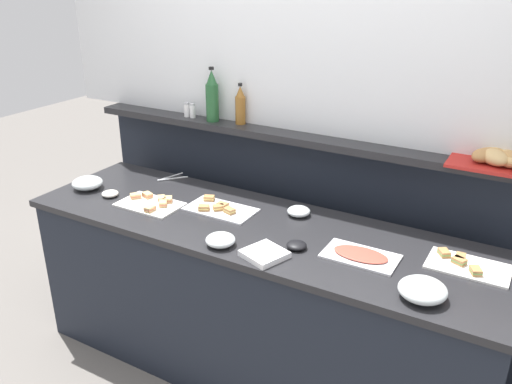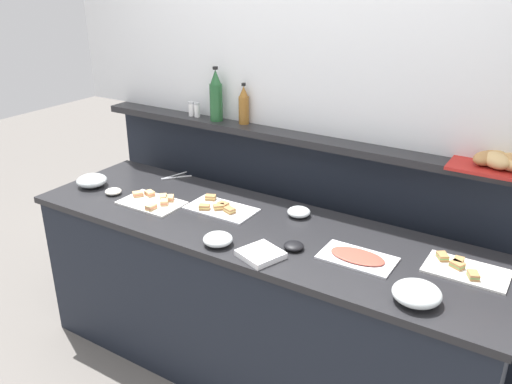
{
  "view_description": "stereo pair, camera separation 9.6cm",
  "coord_description": "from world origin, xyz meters",
  "px_view_note": "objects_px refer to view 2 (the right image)",
  "views": [
    {
      "loc": [
        1.19,
        -2.06,
        2.09
      ],
      "look_at": [
        -0.06,
        0.1,
        1.03
      ],
      "focal_mm": 37.31,
      "sensor_mm": 36.0,
      "label": 1
    },
    {
      "loc": [
        1.27,
        -2.01,
        2.09
      ],
      "look_at": [
        -0.06,
        0.1,
        1.03
      ],
      "focal_mm": 37.31,
      "sensor_mm": 36.0,
      "label": 2
    }
  ],
  "objects_px": {
    "vinegar_bottle_amber": "(244,106)",
    "bread_basket": "(506,163)",
    "glass_bowl_small": "(299,212)",
    "condiment_bowl_teal": "(294,246)",
    "glass_bowl_large": "(218,240)",
    "wine_bottle_green": "(216,97)",
    "sandwich_platter_front": "(220,208)",
    "cold_cuts_platter": "(357,257)",
    "salt_shaker": "(191,109)",
    "napkin_stack": "(261,254)",
    "sandwich_platter_side": "(153,201)",
    "glass_bowl_medium": "(92,181)",
    "serving_tongs": "(175,177)",
    "sandwich_platter_rear": "(464,269)",
    "glass_bowl_extra": "(417,294)",
    "condiment_bowl_dark": "(113,191)",
    "pepper_shaker": "(197,110)"
  },
  "relations": [
    {
      "from": "glass_bowl_medium",
      "to": "serving_tongs",
      "type": "distance_m",
      "value": 0.49
    },
    {
      "from": "cold_cuts_platter",
      "to": "glass_bowl_extra",
      "type": "xyz_separation_m",
      "value": [
        0.31,
        -0.18,
        0.03
      ]
    },
    {
      "from": "sandwich_platter_side",
      "to": "serving_tongs",
      "type": "distance_m",
      "value": 0.39
    },
    {
      "from": "sandwich_platter_side",
      "to": "condiment_bowl_teal",
      "type": "xyz_separation_m",
      "value": [
        0.89,
        -0.04,
        0.01
      ]
    },
    {
      "from": "serving_tongs",
      "to": "salt_shaker",
      "type": "relative_size",
      "value": 2.09
    },
    {
      "from": "pepper_shaker",
      "to": "serving_tongs",
      "type": "bearing_deg",
      "value": -108.26
    },
    {
      "from": "cold_cuts_platter",
      "to": "condiment_bowl_dark",
      "type": "height_order",
      "value": "condiment_bowl_dark"
    },
    {
      "from": "sandwich_platter_front",
      "to": "napkin_stack",
      "type": "distance_m",
      "value": 0.54
    },
    {
      "from": "sandwich_platter_side",
      "to": "napkin_stack",
      "type": "distance_m",
      "value": 0.82
    },
    {
      "from": "glass_bowl_small",
      "to": "glass_bowl_large",
      "type": "bearing_deg",
      "value": -110.41
    },
    {
      "from": "cold_cuts_platter",
      "to": "vinegar_bottle_amber",
      "type": "relative_size",
      "value": 1.4
    },
    {
      "from": "sandwich_platter_front",
      "to": "vinegar_bottle_amber",
      "type": "relative_size",
      "value": 1.57
    },
    {
      "from": "sandwich_platter_front",
      "to": "glass_bowl_small",
      "type": "relative_size",
      "value": 3.09
    },
    {
      "from": "sandwich_platter_rear",
      "to": "glass_bowl_medium",
      "type": "bearing_deg",
      "value": -175.06
    },
    {
      "from": "cold_cuts_platter",
      "to": "serving_tongs",
      "type": "xyz_separation_m",
      "value": [
        -1.33,
        0.33,
        -0.0
      ]
    },
    {
      "from": "serving_tongs",
      "to": "glass_bowl_large",
      "type": "bearing_deg",
      "value": -37.19
    },
    {
      "from": "vinegar_bottle_amber",
      "to": "bread_basket",
      "type": "xyz_separation_m",
      "value": [
        1.42,
        -0.03,
        -0.07
      ]
    },
    {
      "from": "napkin_stack",
      "to": "wine_bottle_green",
      "type": "relative_size",
      "value": 0.54
    },
    {
      "from": "glass_bowl_medium",
      "to": "salt_shaker",
      "type": "distance_m",
      "value": 0.73
    },
    {
      "from": "napkin_stack",
      "to": "glass_bowl_extra",
      "type": "bearing_deg",
      "value": 2.16
    },
    {
      "from": "condiment_bowl_dark",
      "to": "salt_shaker",
      "type": "height_order",
      "value": "salt_shaker"
    },
    {
      "from": "sandwich_platter_front",
      "to": "glass_bowl_extra",
      "type": "distance_m",
      "value": 1.17
    },
    {
      "from": "glass_bowl_medium",
      "to": "vinegar_bottle_amber",
      "type": "xyz_separation_m",
      "value": [
        0.7,
        0.57,
        0.42
      ]
    },
    {
      "from": "condiment_bowl_teal",
      "to": "wine_bottle_green",
      "type": "bearing_deg",
      "value": 145.63
    },
    {
      "from": "glass_bowl_large",
      "to": "condiment_bowl_teal",
      "type": "xyz_separation_m",
      "value": [
        0.32,
        0.15,
        -0.01
      ]
    },
    {
      "from": "glass_bowl_small",
      "to": "condiment_bowl_teal",
      "type": "height_order",
      "value": "glass_bowl_small"
    },
    {
      "from": "glass_bowl_medium",
      "to": "napkin_stack",
      "type": "bearing_deg",
      "value": -7.89
    },
    {
      "from": "sandwich_platter_rear",
      "to": "salt_shaker",
      "type": "bearing_deg",
      "value": 168.26
    },
    {
      "from": "condiment_bowl_teal",
      "to": "pepper_shaker",
      "type": "relative_size",
      "value": 1.07
    },
    {
      "from": "pepper_shaker",
      "to": "condiment_bowl_teal",
      "type": "bearing_deg",
      "value": -30.26
    },
    {
      "from": "glass_bowl_large",
      "to": "wine_bottle_green",
      "type": "bearing_deg",
      "value": 125.76
    },
    {
      "from": "sandwich_platter_side",
      "to": "wine_bottle_green",
      "type": "bearing_deg",
      "value": 84.18
    },
    {
      "from": "condiment_bowl_teal",
      "to": "serving_tongs",
      "type": "relative_size",
      "value": 0.51
    },
    {
      "from": "sandwich_platter_front",
      "to": "napkin_stack",
      "type": "xyz_separation_m",
      "value": [
        0.44,
        -0.31,
        0.0
      ]
    },
    {
      "from": "glass_bowl_extra",
      "to": "sandwich_platter_front",
      "type": "bearing_deg",
      "value": 165.94
    },
    {
      "from": "sandwich_platter_side",
      "to": "condiment_bowl_teal",
      "type": "relative_size",
      "value": 3.67
    },
    {
      "from": "sandwich_platter_front",
      "to": "cold_cuts_platter",
      "type": "bearing_deg",
      "value": -6.99
    },
    {
      "from": "sandwich_platter_side",
      "to": "glass_bowl_large",
      "type": "relative_size",
      "value": 2.46
    },
    {
      "from": "napkin_stack",
      "to": "vinegar_bottle_amber",
      "type": "bearing_deg",
      "value": 127.71
    },
    {
      "from": "glass_bowl_extra",
      "to": "serving_tongs",
      "type": "xyz_separation_m",
      "value": [
        -1.64,
        0.52,
        -0.03
      ]
    },
    {
      "from": "condiment_bowl_dark",
      "to": "glass_bowl_large",
      "type": "bearing_deg",
      "value": -11.03
    },
    {
      "from": "sandwich_platter_front",
      "to": "glass_bowl_medium",
      "type": "height_order",
      "value": "glass_bowl_medium"
    },
    {
      "from": "glass_bowl_small",
      "to": "pepper_shaker",
      "type": "relative_size",
      "value": 1.38
    },
    {
      "from": "glass_bowl_extra",
      "to": "napkin_stack",
      "type": "distance_m",
      "value": 0.69
    },
    {
      "from": "vinegar_bottle_amber",
      "to": "glass_bowl_small",
      "type": "bearing_deg",
      "value": -28.39
    },
    {
      "from": "cold_cuts_platter",
      "to": "glass_bowl_extra",
      "type": "height_order",
      "value": "glass_bowl_extra"
    },
    {
      "from": "condiment_bowl_teal",
      "to": "salt_shaker",
      "type": "relative_size",
      "value": 1.07
    },
    {
      "from": "sandwich_platter_rear",
      "to": "condiment_bowl_teal",
      "type": "relative_size",
      "value": 3.66
    },
    {
      "from": "condiment_bowl_dark",
      "to": "vinegar_bottle_amber",
      "type": "xyz_separation_m",
      "value": [
        0.51,
        0.59,
        0.44
      ]
    },
    {
      "from": "bread_basket",
      "to": "sandwich_platter_front",
      "type": "bearing_deg",
      "value": -162.48
    }
  ]
}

